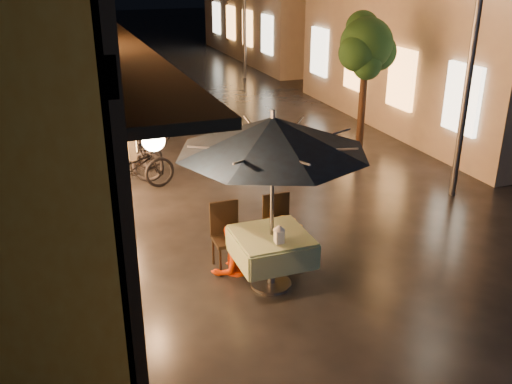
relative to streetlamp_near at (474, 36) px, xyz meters
name	(u,v)px	position (x,y,z in m)	size (l,w,h in m)	color
ground	(368,273)	(-3.00, -2.00, -2.92)	(90.00, 90.00, 0.00)	black
street_tree	(367,48)	(-0.59, 2.51, -0.50)	(1.43, 1.20, 3.15)	black
streetlamp_near	(474,36)	(0.00, 0.00, 0.00)	(0.36, 0.36, 4.23)	#59595E
cafe_table	(271,247)	(-4.41, -1.81, -2.33)	(0.99, 0.99, 0.78)	#59595E
patio_umbrella	(273,135)	(-4.41, -1.81, -0.77)	(2.47, 2.47, 2.46)	#59595E
cafe_chair_left	(226,232)	(-4.81, -1.08, -2.38)	(0.42, 0.42, 0.97)	black
cafe_chair_right	(278,223)	(-4.01, -1.08, -2.38)	(0.42, 0.42, 0.97)	black
table_lantern	(279,233)	(-4.41, -2.07, -2.00)	(0.16, 0.16, 0.25)	white
person_orange	(231,227)	(-4.80, -1.25, -2.24)	(0.66, 0.52, 1.36)	#C62F00
person_yellow	(285,218)	(-3.99, -1.27, -2.21)	(0.91, 0.52, 1.41)	yellow
bicycle_0	(129,170)	(-5.70, 2.18, -2.44)	(0.63, 1.80, 0.95)	black
bicycle_1	(121,158)	(-5.76, 2.83, -2.41)	(0.47, 1.67, 1.01)	black
bicycle_2	(125,154)	(-5.63, 3.34, -2.51)	(0.54, 1.54, 0.81)	black
bicycle_3	(133,123)	(-5.17, 5.14, -2.38)	(0.51, 1.79, 1.08)	black
bicycle_4	(115,131)	(-5.61, 4.95, -2.47)	(0.59, 1.70, 0.89)	black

